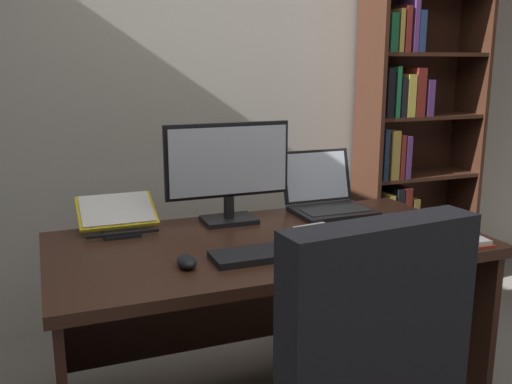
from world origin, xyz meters
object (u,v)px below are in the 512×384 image
keyboard (271,253)px  open_binder (417,239)px  desk (261,282)px  monitor (228,172)px  reading_stand_with_book (117,214)px  computer_mouse (187,262)px  pen (328,229)px  notepad (323,232)px  laptop (327,199)px  bookshelf (408,119)px

keyboard → open_binder: same height
desk → keyboard: 0.34m
monitor → reading_stand_with_book: monitor is taller
computer_mouse → pen: computer_mouse is taller
monitor → reading_stand_with_book: (-0.45, 0.07, -0.15)m
notepad → pen: bearing=0.0°
laptop → computer_mouse: laptop is taller
desk → computer_mouse: bearing=-144.5°
desk → keyboard: bearing=-104.0°
keyboard → notepad: keyboard is taller
laptop → computer_mouse: (-0.77, -0.47, -0.04)m
keyboard → bookshelf: bearing=39.4°
monitor → laptop: (0.47, 0.01, -0.16)m
bookshelf → desk: bearing=-146.5°
laptop → reading_stand_with_book: bearing=176.5°
computer_mouse → notepad: computer_mouse is taller
notepad → desk: bearing=160.8°
keyboard → reading_stand_with_book: 0.70m
desk → keyboard: (-0.06, -0.26, 0.22)m
monitor → keyboard: size_ratio=1.27×
keyboard → monitor: bearing=90.0°
open_binder → laptop: bearing=104.7°
pen → monitor: bearing=138.1°
computer_mouse → pen: size_ratio=0.74×
pen → desk: bearing=162.2°
open_binder → keyboard: bearing=178.8°
computer_mouse → desk: bearing=35.5°
laptop → reading_stand_with_book: size_ratio=1.11×
monitor → computer_mouse: (-0.30, -0.46, -0.20)m
keyboard → pen: keyboard is taller
computer_mouse → notepad: 0.63m
desk → reading_stand_with_book: bearing=152.3°
reading_stand_with_book → monitor: bearing=-8.3°
reading_stand_with_book → pen: bearing=-24.6°
open_binder → pen: (-0.25, 0.23, 0.00)m
desk → open_binder: open_binder is taller
pen → keyboard: bearing=-150.8°
bookshelf → laptop: 1.12m
desk → monitor: bearing=107.6°
notepad → open_binder: bearing=-39.8°
desk → open_binder: bearing=-31.4°
laptop → reading_stand_with_book: laptop is taller
monitor → keyboard: (0.00, -0.46, -0.20)m
notepad → reading_stand_with_book: bearing=154.9°
laptop → desk: bearing=-152.3°
desk → reading_stand_with_book: reading_stand_with_book is taller
desk → bookshelf: size_ratio=0.75×
keyboard → pen: size_ratio=3.00×
keyboard → computer_mouse: 0.30m
keyboard → notepad: bearing=30.8°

